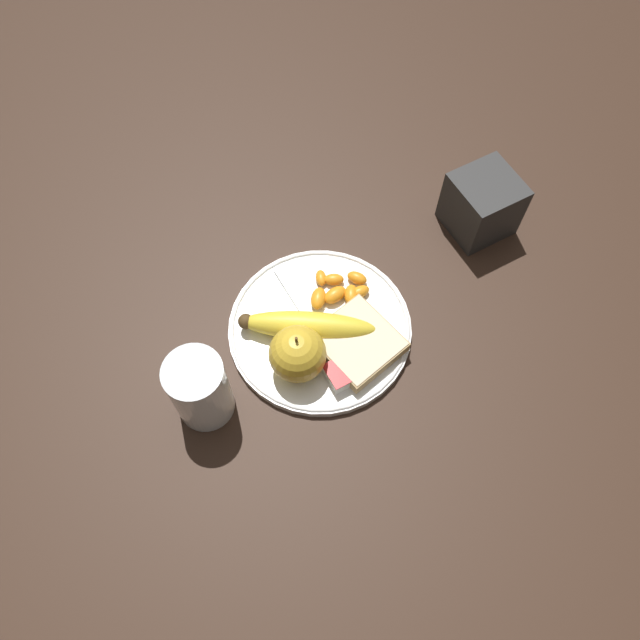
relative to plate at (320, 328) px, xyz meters
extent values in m
plane|color=#332116|center=(0.00, 0.00, -0.01)|extent=(3.00, 3.00, 0.00)
cylinder|color=white|center=(0.00, 0.00, 0.00)|extent=(0.25, 0.25, 0.01)
torus|color=white|center=(0.00, 0.00, 0.00)|extent=(0.25, 0.25, 0.01)
cylinder|color=silver|center=(-0.02, 0.18, 0.05)|extent=(0.07, 0.07, 0.11)
cylinder|color=#F4A81E|center=(-0.02, 0.18, 0.04)|extent=(0.06, 0.06, 0.09)
sphere|color=gold|center=(-0.04, 0.05, 0.04)|extent=(0.08, 0.08, 0.08)
cylinder|color=brown|center=(-0.04, 0.05, 0.08)|extent=(0.00, 0.00, 0.01)
ellipsoid|color=yellow|center=(0.00, 0.02, 0.02)|extent=(0.13, 0.17, 0.04)
sphere|color=#473319|center=(0.05, 0.09, 0.02)|extent=(0.02, 0.02, 0.02)
cube|color=tan|center=(-0.05, -0.03, 0.02)|extent=(0.12, 0.12, 0.02)
cube|color=beige|center=(-0.05, -0.03, 0.02)|extent=(0.12, 0.11, 0.02)
cube|color=silver|center=(0.05, 0.01, 0.01)|extent=(0.12, 0.01, 0.00)
cube|color=silver|center=(-0.03, 0.01, 0.01)|extent=(0.05, 0.03, 0.00)
cube|color=white|center=(-0.08, 0.01, 0.01)|extent=(0.04, 0.03, 0.02)
cube|color=#B21E1E|center=(-0.08, 0.01, 0.02)|extent=(0.04, 0.03, 0.00)
ellipsoid|color=orange|center=(0.05, -0.05, 0.01)|extent=(0.03, 0.03, 0.02)
ellipsoid|color=orange|center=(0.04, -0.02, 0.01)|extent=(0.04, 0.04, 0.02)
ellipsoid|color=orange|center=(0.06, -0.04, 0.01)|extent=(0.03, 0.02, 0.01)
ellipsoid|color=orange|center=(0.03, -0.04, 0.01)|extent=(0.03, 0.04, 0.02)
ellipsoid|color=orange|center=(0.02, -0.06, 0.01)|extent=(0.04, 0.03, 0.02)
ellipsoid|color=orange|center=(0.02, -0.07, 0.01)|extent=(0.02, 0.03, 0.02)
ellipsoid|color=orange|center=(0.04, -0.08, 0.01)|extent=(0.03, 0.03, 0.02)
cube|color=#2D2D2D|center=(0.05, -0.30, 0.04)|extent=(0.09, 0.09, 0.09)
camera|label=1|loc=(-0.34, 0.19, 0.77)|focal=35.00mm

